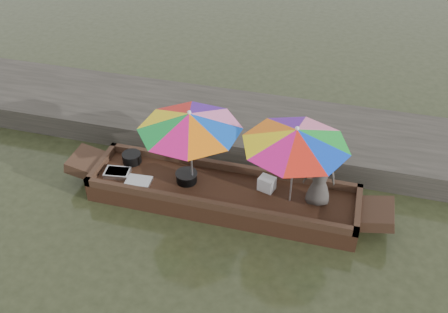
% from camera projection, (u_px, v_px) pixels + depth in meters
% --- Properties ---
extents(water, '(80.00, 80.00, 0.00)m').
position_uv_depth(water, '(223.00, 203.00, 9.21)').
color(water, '#272D18').
rests_on(water, ground).
extents(dock, '(22.00, 2.20, 0.50)m').
position_uv_depth(dock, '(250.00, 128.00, 10.75)').
color(dock, '#2D2B26').
rests_on(dock, ground).
extents(boat_hull, '(4.87, 1.20, 0.35)m').
position_uv_depth(boat_hull, '(223.00, 196.00, 9.10)').
color(boat_hull, black).
rests_on(boat_hull, water).
extents(cooking_pot, '(0.36, 0.36, 0.19)m').
position_uv_depth(cooking_pot, '(132.00, 158.00, 9.57)').
color(cooking_pot, black).
rests_on(cooking_pot, boat_hull).
extents(tray_crayfish, '(0.50, 0.38, 0.09)m').
position_uv_depth(tray_crayfish, '(117.00, 173.00, 9.28)').
color(tray_crayfish, silver).
rests_on(tray_crayfish, boat_hull).
extents(tray_scallop, '(0.48, 0.35, 0.06)m').
position_uv_depth(tray_scallop, '(139.00, 181.00, 9.11)').
color(tray_scallop, silver).
rests_on(tray_scallop, boat_hull).
extents(charcoal_grill, '(0.38, 0.38, 0.18)m').
position_uv_depth(charcoal_grill, '(187.00, 177.00, 9.10)').
color(charcoal_grill, black).
rests_on(charcoal_grill, boat_hull).
extents(supply_bag, '(0.33, 0.29, 0.26)m').
position_uv_depth(supply_bag, '(267.00, 184.00, 8.90)').
color(supply_bag, silver).
rests_on(supply_bag, boat_hull).
extents(vendor, '(0.60, 0.45, 1.13)m').
position_uv_depth(vendor, '(320.00, 177.00, 8.37)').
color(vendor, '#3B3733').
rests_on(vendor, boat_hull).
extents(umbrella_bow, '(2.23, 2.23, 1.55)m').
position_uv_depth(umbrella_bow, '(191.00, 149.00, 8.65)').
color(umbrella_bow, pink).
rests_on(umbrella_bow, boat_hull).
extents(umbrella_stern, '(1.88, 1.88, 1.55)m').
position_uv_depth(umbrella_stern, '(293.00, 166.00, 8.27)').
color(umbrella_stern, green).
rests_on(umbrella_stern, boat_hull).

